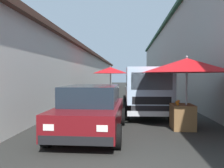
% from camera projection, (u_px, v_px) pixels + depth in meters
% --- Properties ---
extents(ground, '(90.00, 90.00, 0.00)m').
position_uv_depth(ground, '(129.00, 100.00, 16.68)').
color(ground, '#282826').
extents(building_left_whitewash, '(49.80, 7.50, 3.89)m').
position_uv_depth(building_left_whitewash, '(49.00, 73.00, 19.37)').
color(building_left_whitewash, silver).
rests_on(building_left_whitewash, ground).
extents(building_right_concrete, '(49.80, 7.50, 6.61)m').
position_uv_depth(building_right_concrete, '(214.00, 56.00, 18.30)').
color(building_right_concrete, gray).
rests_on(building_right_concrete, ground).
extents(fruit_stall_near_left, '(2.87, 2.87, 2.39)m').
position_uv_depth(fruit_stall_near_left, '(186.00, 71.00, 7.32)').
color(fruit_stall_near_left, '#9E9EA3').
rests_on(fruit_stall_near_left, ground).
extents(fruit_stall_far_left, '(2.31, 2.31, 2.40)m').
position_uv_depth(fruit_stall_far_left, '(111.00, 75.00, 14.75)').
color(fruit_stall_far_left, '#9E9EA3').
rests_on(fruit_stall_far_left, ground).
extents(fruit_stall_near_right, '(2.67, 2.67, 2.18)m').
position_uv_depth(fruit_stall_near_right, '(153.00, 76.00, 21.72)').
color(fruit_stall_near_right, '#9E9EA3').
rests_on(fruit_stall_near_right, ground).
extents(hatchback_car, '(3.93, 1.96, 1.45)m').
position_uv_depth(hatchback_car, '(91.00, 109.00, 6.84)').
color(hatchback_car, '#600F14').
rests_on(hatchback_car, ground).
extents(delivery_truck, '(4.98, 2.10, 2.08)m').
position_uv_depth(delivery_truck, '(147.00, 93.00, 9.57)').
color(delivery_truck, black).
rests_on(delivery_truck, ground).
extents(vendor_by_crates, '(0.23, 0.66, 1.67)m').
position_uv_depth(vendor_by_crates, '(165.00, 91.00, 11.87)').
color(vendor_by_crates, '#232328').
rests_on(vendor_by_crates, ground).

